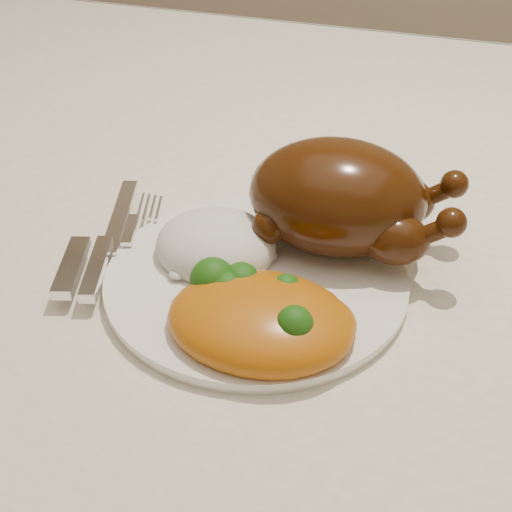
% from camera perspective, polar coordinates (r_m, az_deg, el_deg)
% --- Properties ---
extents(dining_table, '(1.60, 0.90, 0.76)m').
position_cam_1_polar(dining_table, '(0.78, 12.78, -2.56)').
color(dining_table, brown).
rests_on(dining_table, floor).
extents(tablecloth, '(1.73, 1.03, 0.18)m').
position_cam_1_polar(tablecloth, '(0.74, 13.51, 1.91)').
color(tablecloth, beige).
rests_on(tablecloth, dining_table).
extents(dinner_plate, '(0.31, 0.31, 0.01)m').
position_cam_1_polar(dinner_plate, '(0.60, 0.00, -1.98)').
color(dinner_plate, white).
rests_on(dinner_plate, tablecloth).
extents(roast_chicken, '(0.19, 0.12, 0.10)m').
position_cam_1_polar(roast_chicken, '(0.61, 6.90, 4.66)').
color(roast_chicken, '#411D07').
rests_on(roast_chicken, dinner_plate).
extents(rice_mound, '(0.12, 0.11, 0.05)m').
position_cam_1_polar(rice_mound, '(0.61, -3.22, 0.81)').
color(rice_mound, white).
rests_on(rice_mound, dinner_plate).
extents(mac_and_cheese, '(0.15, 0.12, 0.06)m').
position_cam_1_polar(mac_and_cheese, '(0.53, 0.63, -4.91)').
color(mac_and_cheese, '#C4750C').
rests_on(mac_and_cheese, dinner_plate).
extents(cutlery, '(0.07, 0.19, 0.01)m').
position_cam_1_polar(cutlery, '(0.63, -12.45, 0.48)').
color(cutlery, silver).
rests_on(cutlery, dinner_plate).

